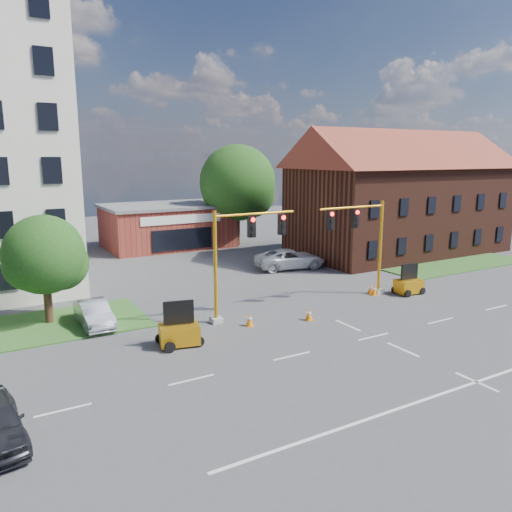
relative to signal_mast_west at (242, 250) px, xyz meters
name	(u,v)px	position (x,y,z in m)	size (l,w,h in m)	color
ground	(373,337)	(4.36, -6.00, -3.92)	(120.00, 120.00, 0.00)	#454547
grass_verge_ne	(459,265)	(22.36, 3.00, -3.88)	(14.00, 4.00, 0.08)	#2F5520
lane_markings	(419,357)	(4.36, -9.00, -3.91)	(60.00, 36.00, 0.01)	silver
brick_shop	(167,225)	(4.36, 23.99, -1.76)	(12.40, 8.40, 4.30)	maroon
townhouse_row	(401,190)	(22.36, 10.00, 2.01)	(21.00, 11.00, 11.50)	#431E14
tree_large	(241,185)	(11.25, 21.08, 2.20)	(8.06, 7.68, 10.23)	#3D2316
tree_nw_front	(48,257)	(-9.43, 4.58, -0.23)	(4.50, 4.29, 6.00)	#3D2316
signal_mast_west	(242,250)	(0.00, 0.00, 0.00)	(5.30, 0.60, 6.20)	#979792
signal_mast_east	(362,238)	(8.71, 0.00, 0.00)	(5.30, 0.60, 6.20)	#979792
trailer_west	(179,332)	(-4.65, -2.14, -3.25)	(2.12, 1.64, 2.14)	orange
trailer_east	(409,285)	(12.05, -1.06, -3.31)	(1.82, 1.31, 1.95)	orange
cone_a	(309,314)	(3.04, -2.22, -3.58)	(0.40, 0.40, 0.70)	orange
cone_b	(250,320)	(-0.32, -1.39, -3.58)	(0.40, 0.40, 0.70)	orange
cone_c	(374,290)	(9.78, -0.19, -3.58)	(0.40, 0.40, 0.70)	orange
cone_d	(371,289)	(9.88, 0.21, -3.58)	(0.40, 0.40, 0.70)	orange
pickup_white	(290,259)	(9.46, 9.26, -3.12)	(2.64, 5.73, 1.59)	white
sedan_silver_front	(94,314)	(-7.60, 2.84, -3.24)	(1.45, 4.15, 1.37)	#AFB1B7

